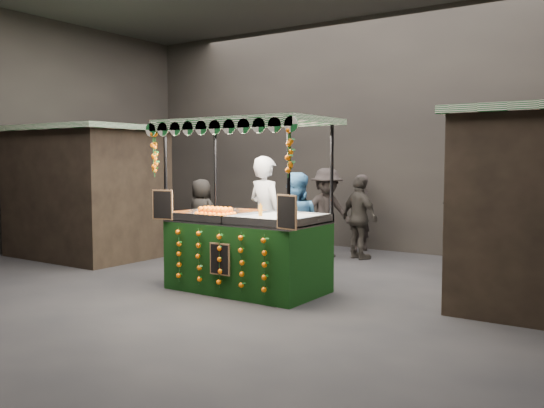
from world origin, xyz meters
The scene contains 13 objects.
ground centered at (0.00, 0.00, 0.00)m, with size 12.00×12.00×0.00m, color black.
market_hall centered at (0.00, 0.00, 3.38)m, with size 12.10×10.10×5.05m.
neighbour_stall_left centered at (-4.40, 1.00, 1.31)m, with size 3.00×2.20×2.60m.
juice_stall centered at (0.17, 0.24, 0.78)m, with size 2.60×1.53×2.52m.
vendor_grey centered at (-0.21, 1.29, 1.00)m, with size 0.83×0.65×2.00m.
vendor_blue centered at (0.38, 1.25, 0.87)m, with size 1.03×0.93×1.74m.
shopper_0 centered at (-3.56, 1.97, 0.96)m, with size 0.82×0.69×1.91m.
shopper_1 centered at (3.38, 1.80, 0.95)m, with size 1.17×1.11×1.90m.
shopper_2 centered at (0.33, 3.73, 0.81)m, with size 1.03×0.75×1.62m.
shopper_3 centered at (-0.33, 3.59, 0.89)m, with size 1.19×1.32×1.77m.
shopper_4 centered at (-2.94, 2.81, 0.77)m, with size 0.76×0.50×1.53m.
shopper_5 centered at (2.30, 3.39, 0.77)m, with size 0.96×1.50×1.55m.
shopper_6 centered at (-0.09, 4.59, 0.81)m, with size 0.52×0.67×1.63m.
Camera 1 is at (5.26, -6.62, 1.94)m, focal length 38.59 mm.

